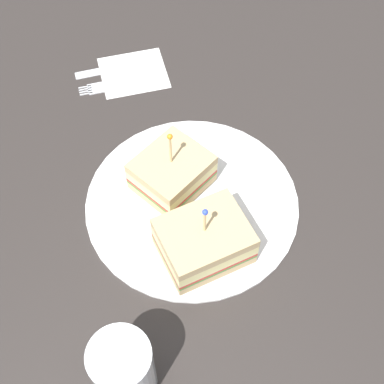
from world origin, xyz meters
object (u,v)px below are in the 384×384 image
(sandwich_half_front, at_px, (204,241))
(napkin, at_px, (134,73))
(sandwich_half_back, at_px, (172,172))
(knife, at_px, (109,69))
(fork, at_px, (111,85))
(plate, at_px, (192,202))
(drink_glass, at_px, (124,371))

(sandwich_half_front, distance_m, napkin, 0.34)
(sandwich_half_back, distance_m, knife, 0.25)
(napkin, distance_m, fork, 0.04)
(sandwich_half_back, xyz_separation_m, fork, (-0.03, -0.21, -0.03))
(fork, bearing_deg, knife, -117.74)
(sandwich_half_back, distance_m, napkin, 0.23)
(fork, bearing_deg, sandwich_half_front, 79.79)
(napkin, xyz_separation_m, fork, (0.04, 0.00, 0.00))
(napkin, bearing_deg, sandwich_half_back, 71.01)
(plate, xyz_separation_m, drink_glass, (0.19, 0.15, 0.04))
(plate, distance_m, knife, 0.28)
(plate, bearing_deg, knife, -98.41)
(plate, bearing_deg, sandwich_half_front, 64.97)
(sandwich_half_front, relative_size, napkin, 1.15)
(plate, bearing_deg, napkin, -105.17)
(plate, xyz_separation_m, napkin, (-0.07, -0.25, -0.00))
(drink_glass, xyz_separation_m, knife, (-0.23, -0.43, -0.04))
(napkin, distance_m, knife, 0.04)
(drink_glass, height_order, fork, drink_glass)
(sandwich_half_back, relative_size, fork, 0.83)
(sandwich_half_back, xyz_separation_m, knife, (-0.05, -0.24, -0.03))
(fork, xyz_separation_m, knife, (-0.02, -0.03, 0.00))
(sandwich_half_front, bearing_deg, sandwich_half_back, -104.16)
(knife, bearing_deg, drink_glass, 61.19)
(plate, relative_size, fork, 2.23)
(sandwich_half_back, height_order, fork, sandwich_half_back)
(knife, bearing_deg, fork, 62.26)
(plate, relative_size, napkin, 2.78)
(sandwich_half_back, bearing_deg, plate, 97.90)
(sandwich_half_front, xyz_separation_m, napkin, (-0.10, -0.32, -0.03))
(drink_glass, distance_m, fork, 0.45)
(drink_glass, bearing_deg, fork, -118.90)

